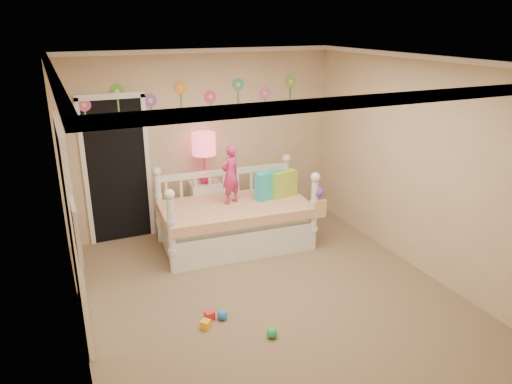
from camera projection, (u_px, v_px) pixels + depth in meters
name	position (u px, v px, depth m)	size (l,w,h in m)	color
floor	(269.00, 296.00, 5.48)	(4.00, 4.50, 0.01)	#7F684C
ceiling	(272.00, 60.00, 4.60)	(4.00, 4.50, 0.01)	white
back_wall	(204.00, 142.00, 6.98)	(4.00, 0.01, 2.60)	tan
left_wall	(68.00, 219.00, 4.28)	(0.01, 4.50, 2.60)	tan
right_wall	(420.00, 166.00, 5.81)	(0.01, 4.50, 2.60)	tan
crown_molding	(272.00, 64.00, 4.61)	(4.00, 4.50, 0.06)	white
daybed	(235.00, 208.00, 6.55)	(2.03, 1.09, 1.10)	white
pillow_turquoise	(268.00, 185.00, 6.67)	(0.39, 0.14, 0.39)	#25B8BC
pillow_lime	(284.00, 184.00, 6.75)	(0.39, 0.14, 0.37)	#A2C23B
child	(230.00, 175.00, 6.43)	(0.29, 0.19, 0.81)	#CD2E6A
nightstand	(206.00, 206.00, 7.12)	(0.44, 0.34, 0.73)	white
table_lamp	(204.00, 150.00, 6.83)	(0.33, 0.33, 0.74)	#EF1F52
closet_doorway	(117.00, 170.00, 6.58)	(0.90, 0.04, 2.07)	black
flower_decals	(196.00, 98.00, 6.72)	(3.40, 0.02, 0.50)	#B2668C
mirror_closet	(73.00, 231.00, 4.64)	(0.07, 1.30, 2.10)	white
wall_picture	(76.00, 231.00, 3.43)	(0.05, 0.34, 0.42)	white
hanging_bag	(318.00, 203.00, 6.40)	(0.20, 0.16, 0.36)	beige
toy_scatter	(242.00, 320.00, 4.95)	(0.80, 1.30, 0.11)	#996666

